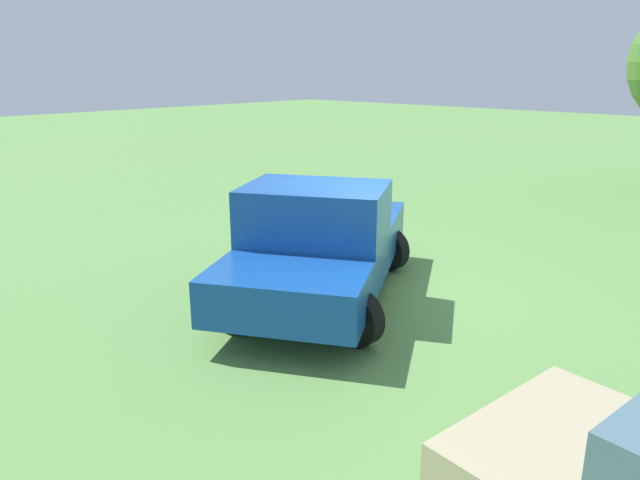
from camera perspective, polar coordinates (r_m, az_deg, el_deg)
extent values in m
plane|color=#5B8C47|center=(9.11, 5.42, -5.55)|extent=(80.00, 80.00, 0.00)
cylinder|color=black|center=(10.58, -2.50, -0.26)|extent=(0.73, 0.22, 0.73)
cylinder|color=black|center=(10.25, 6.62, -0.92)|extent=(0.73, 0.22, 0.73)
cylinder|color=black|center=(7.93, -8.61, -6.26)|extent=(0.73, 0.22, 0.73)
cylinder|color=black|center=(7.48, 3.57, -7.53)|extent=(0.73, 0.22, 0.73)
cube|color=#144799|center=(10.20, 1.89, 1.08)|extent=(2.65, 2.60, 0.64)
cube|color=#144799|center=(8.53, -0.45, 0.66)|extent=(2.47, 2.27, 1.40)
cube|color=slate|center=(8.42, -0.46, 3.54)|extent=(2.22, 2.00, 0.48)
cube|color=#144799|center=(7.79, -2.15, -3.98)|extent=(2.83, 2.92, 0.60)
cube|color=silver|center=(11.09, 2.83, 0.94)|extent=(1.73, 1.04, 0.16)
cylinder|color=black|center=(5.53, 27.64, -19.07)|extent=(0.70, 0.20, 0.70)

